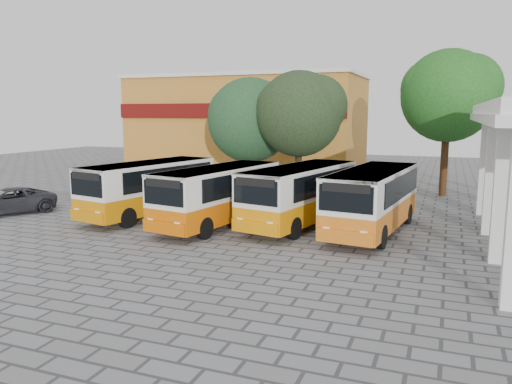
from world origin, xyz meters
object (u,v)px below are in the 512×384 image
at_px(bus_centre_left, 218,192).
at_px(parked_car, 7,201).
at_px(bus_far_left, 149,185).
at_px(bus_far_right, 373,196).
at_px(bus_centre_right, 300,192).

bearing_deg(bus_centre_left, parked_car, -162.36).
xyz_separation_m(bus_far_left, bus_centre_left, (4.01, -0.59, -0.02)).
bearing_deg(bus_far_right, bus_far_left, -170.47).
bearing_deg(bus_centre_right, bus_far_left, -162.67).
xyz_separation_m(bus_far_right, parked_car, (-17.73, -2.58, -0.92)).
bearing_deg(bus_far_left, bus_centre_left, 3.56).
distance_m(bus_centre_left, bus_far_right, 6.76).
height_order(bus_far_left, parked_car, bus_far_left).
bearing_deg(bus_far_left, bus_far_right, 14.63).
bearing_deg(bus_far_right, parked_car, -164.93).
distance_m(bus_far_left, parked_car, 7.40).
distance_m(bus_centre_right, bus_far_right, 3.24).
bearing_deg(bus_centre_left, bus_centre_right, 30.78).
relative_size(bus_centre_left, bus_centre_right, 0.98).
height_order(bus_centre_left, bus_far_right, bus_far_right).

